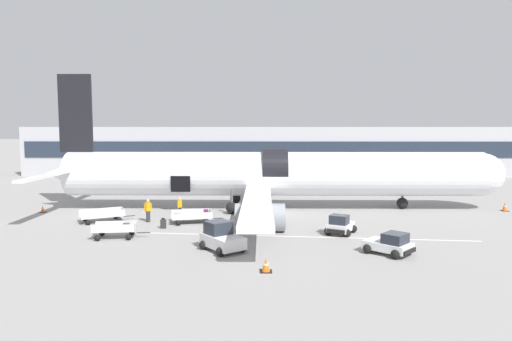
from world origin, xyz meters
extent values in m
plane|color=gray|center=(0.00, 0.00, 0.00)|extent=(500.00, 500.00, 0.00)
cube|color=silver|center=(1.93, -8.19, 0.00)|extent=(22.88, 2.34, 0.01)
cube|color=#B2B2B7|center=(0.00, 34.60, 3.74)|extent=(75.25, 9.80, 7.49)
cube|color=#232D3D|center=(0.00, 29.64, 4.12)|extent=(73.74, 0.16, 2.40)
cylinder|color=white|center=(0.14, 2.73, 3.20)|extent=(37.70, 3.99, 3.99)
sphere|color=white|center=(18.99, 2.73, 3.20)|extent=(3.79, 3.79, 3.79)
cone|color=white|center=(-18.71, 2.73, 3.20)|extent=(4.59, 3.67, 3.67)
cylinder|color=black|center=(0.14, 2.69, 3.56)|extent=(2.26, 4.00, 4.00)
cube|color=black|center=(-17.96, 2.73, 8.70)|extent=(2.99, 0.28, 7.01)
cube|color=white|center=(-18.20, -2.21, 3.60)|extent=(0.86, 9.87, 0.20)
cube|color=white|center=(-18.20, 7.66, 3.60)|extent=(0.86, 9.87, 0.20)
cube|color=white|center=(-1.37, -6.69, 2.10)|extent=(2.04, 17.63, 0.40)
cube|color=white|center=(-1.37, 12.14, 2.10)|extent=(2.04, 17.63, 0.40)
cylinder|color=gray|center=(-1.17, -6.67, 1.03)|extent=(3.54, 2.00, 2.00)
cylinder|color=gray|center=(-1.17, 12.13, 1.03)|extent=(3.54, 2.00, 2.00)
cube|color=black|center=(-8.15, 0.75, 2.50)|extent=(1.70, 0.12, 1.40)
cylinder|color=#56565B|center=(11.83, 2.73, 1.36)|extent=(0.22, 0.22, 1.69)
sphere|color=black|center=(11.83, 2.73, 0.51)|extent=(1.03, 1.03, 1.03)
cylinder|color=#56565B|center=(-3.63, 0.03, 1.36)|extent=(0.22, 0.22, 1.69)
sphere|color=black|center=(-3.63, 0.03, 0.51)|extent=(1.03, 1.03, 1.03)
cylinder|color=#56565B|center=(-3.63, 5.42, 1.36)|extent=(0.22, 0.22, 1.69)
sphere|color=black|center=(-3.63, 5.42, 0.51)|extent=(1.03, 1.03, 1.03)
cube|color=white|center=(4.49, -7.26, 0.50)|extent=(2.25, 2.60, 0.53)
cube|color=#232833|center=(4.31, -7.60, 1.09)|extent=(1.51, 1.43, 0.63)
cube|color=black|center=(3.96, -8.28, 0.40)|extent=(1.18, 0.68, 0.27)
sphere|color=black|center=(3.55, -7.62, 0.28)|extent=(0.56, 0.56, 0.56)
sphere|color=black|center=(4.73, -8.23, 0.28)|extent=(0.56, 0.56, 0.56)
sphere|color=black|center=(4.24, -6.29, 0.28)|extent=(0.56, 0.56, 0.56)
sphere|color=black|center=(5.42, -6.89, 0.28)|extent=(0.56, 0.56, 0.56)
cube|color=white|center=(-3.40, -11.76, 0.60)|extent=(3.01, 3.24, 0.72)
cube|color=#232833|center=(-3.70, -11.37, 1.34)|extent=(1.87, 1.85, 0.78)
cube|color=black|center=(-4.29, -10.60, 0.45)|extent=(1.24, 0.98, 0.36)
sphere|color=black|center=(-3.37, -10.53, 0.28)|extent=(0.56, 0.56, 0.56)
sphere|color=black|center=(-4.60, -11.47, 0.28)|extent=(0.56, 0.56, 0.56)
sphere|color=black|center=(-2.20, -12.06, 0.28)|extent=(0.56, 0.56, 0.56)
sphere|color=black|center=(-3.43, -13.00, 0.28)|extent=(0.56, 0.56, 0.56)
cube|color=white|center=(6.38, -12.26, 0.48)|extent=(3.00, 2.94, 0.48)
cube|color=#232833|center=(6.72, -12.57, 1.01)|extent=(1.78, 1.79, 0.59)
cube|color=black|center=(7.38, -13.18, 0.38)|extent=(1.06, 1.14, 0.24)
sphere|color=black|center=(6.52, -13.42, 0.28)|extent=(0.56, 0.56, 0.56)
sphere|color=black|center=(7.55, -12.30, 0.28)|extent=(0.56, 0.56, 0.56)
sphere|color=black|center=(5.22, -12.23, 0.28)|extent=(0.56, 0.56, 0.56)
sphere|color=black|center=(6.24, -11.11, 0.28)|extent=(0.56, 0.56, 0.56)
cube|color=silver|center=(-6.53, -3.64, 0.44)|extent=(3.44, 2.44, 0.05)
cube|color=silver|center=(-5.05, -3.28, 0.69)|extent=(0.47, 1.72, 0.46)
cube|color=silver|center=(-6.33, -4.47, 0.69)|extent=(2.98, 0.77, 0.46)
cube|color=silver|center=(-6.73, -2.82, 0.69)|extent=(2.98, 0.77, 0.46)
cube|color=#333338|center=(-4.58, -3.17, 0.25)|extent=(0.89, 0.29, 0.06)
sphere|color=black|center=(-5.26, -4.24, 0.20)|extent=(0.40, 0.40, 0.40)
sphere|color=black|center=(-5.68, -2.53, 0.20)|extent=(0.40, 0.40, 0.40)
sphere|color=black|center=(-7.38, -4.75, 0.20)|extent=(0.40, 0.40, 0.40)
sphere|color=black|center=(-7.79, -3.04, 0.20)|extent=(0.40, 0.40, 0.40)
cube|color=#4C1E1E|center=(-7.61, -3.74, 0.61)|extent=(0.50, 0.21, 0.29)
cube|color=#721951|center=(-5.48, -3.15, 0.71)|extent=(0.37, 0.31, 0.50)
cube|color=silver|center=(-13.65, -3.41, 0.47)|extent=(3.66, 2.93, 0.05)
cube|color=silver|center=(-12.21, -2.63, 0.73)|extent=(0.78, 1.37, 0.48)
cube|color=silver|center=(-13.30, -4.05, 0.73)|extent=(2.90, 1.60, 0.48)
cube|color=silver|center=(-14.00, -2.76, 0.73)|extent=(2.90, 1.60, 0.48)
cube|color=#333338|center=(-11.79, -2.40, 0.27)|extent=(0.83, 0.50, 0.06)
sphere|color=black|center=(-12.26, -3.53, 0.20)|extent=(0.40, 0.40, 0.40)
sphere|color=black|center=(-12.99, -2.18, 0.20)|extent=(0.40, 0.40, 0.40)
sphere|color=black|center=(-14.31, -4.63, 0.20)|extent=(0.40, 0.40, 0.40)
sphere|color=black|center=(-15.04, -3.29, 0.20)|extent=(0.40, 0.40, 0.40)
cube|color=#2D2D33|center=(-13.81, -3.43, 0.62)|extent=(0.57, 0.44, 0.26)
cube|color=#14472D|center=(-12.60, -3.05, 0.68)|extent=(0.41, 0.38, 0.37)
cube|color=#4C1E1E|center=(-14.28, -3.50, 0.64)|extent=(0.52, 0.40, 0.29)
cube|color=silver|center=(-10.94, -8.68, 0.55)|extent=(3.01, 1.73, 0.05)
cube|color=silver|center=(-9.55, -8.50, 0.81)|extent=(0.24, 1.38, 0.47)
cube|color=silver|center=(-10.85, -9.33, 0.81)|extent=(2.78, 0.42, 0.47)
cube|color=silver|center=(-11.02, -8.02, 0.81)|extent=(2.78, 0.42, 0.47)
cube|color=#333338|center=(-9.07, -8.44, 0.32)|extent=(0.90, 0.19, 0.06)
sphere|color=black|center=(-9.86, -9.23, 0.20)|extent=(0.40, 0.40, 0.40)
sphere|color=black|center=(-10.03, -7.86, 0.20)|extent=(0.40, 0.40, 0.40)
sphere|color=black|center=(-11.84, -9.49, 0.20)|extent=(0.40, 0.40, 0.40)
sphere|color=black|center=(-12.01, -8.12, 0.20)|extent=(0.40, 0.40, 0.40)
cube|color=#721951|center=(-11.68, -9.03, 0.72)|extent=(0.54, 0.24, 0.28)
cube|color=#14472D|center=(-10.27, -8.31, 0.75)|extent=(0.44, 0.27, 0.35)
cylinder|color=#1E2338|center=(-7.91, -1.13, 0.39)|extent=(0.38, 0.38, 0.77)
cylinder|color=orange|center=(-7.91, -1.13, 1.07)|extent=(0.49, 0.49, 0.61)
sphere|color=beige|center=(-7.91, -1.13, 1.48)|extent=(0.21, 0.21, 0.21)
cylinder|color=orange|center=(-7.80, -0.94, 1.01)|extent=(0.16, 0.16, 0.56)
cylinder|color=orange|center=(-8.01, -1.32, 1.01)|extent=(0.16, 0.16, 0.56)
cylinder|color=#2D2D33|center=(-2.34, -4.04, 0.45)|extent=(0.39, 0.39, 0.89)
cylinder|color=#CCE523|center=(-2.34, -4.04, 1.25)|extent=(0.50, 0.50, 0.70)
sphere|color=#9E7556|center=(-2.34, -4.04, 1.72)|extent=(0.25, 0.25, 0.25)
cylinder|color=#CCE523|center=(-2.10, -4.09, 1.17)|extent=(0.16, 0.16, 0.65)
cylinder|color=#CCE523|center=(-2.58, -3.98, 1.17)|extent=(0.16, 0.16, 0.65)
cylinder|color=#2D2D33|center=(-9.99, -3.44, 0.44)|extent=(0.34, 0.34, 0.88)
cylinder|color=orange|center=(-9.99, -3.44, 1.22)|extent=(0.43, 0.43, 0.69)
sphere|color=tan|center=(-9.99, -3.44, 1.69)|extent=(0.24, 0.24, 0.24)
cylinder|color=orange|center=(-9.75, -3.45, 1.15)|extent=(0.14, 0.14, 0.63)
cylinder|color=orange|center=(-10.24, -3.42, 1.15)|extent=(0.14, 0.14, 0.63)
cube|color=#2D2D33|center=(-8.32, -5.70, 0.33)|extent=(0.42, 0.29, 0.66)
cube|color=black|center=(-8.32, -5.70, 0.72)|extent=(0.25, 0.07, 0.12)
cube|color=black|center=(20.61, 1.67, 0.01)|extent=(0.59, 0.59, 0.03)
cone|color=orange|center=(20.61, 1.67, 0.39)|extent=(0.43, 0.43, 0.79)
cylinder|color=white|center=(20.61, 1.67, 0.43)|extent=(0.25, 0.25, 0.09)
cube|color=black|center=(-0.83, -15.74, 0.01)|extent=(0.62, 0.62, 0.03)
cone|color=orange|center=(-0.83, -15.74, 0.36)|extent=(0.46, 0.46, 0.71)
cylinder|color=white|center=(-0.83, -15.74, 0.39)|extent=(0.27, 0.27, 0.09)
cube|color=black|center=(0.15, -5.76, 0.01)|extent=(0.44, 0.44, 0.03)
cone|color=orange|center=(0.15, -5.76, 0.39)|extent=(0.32, 0.32, 0.77)
cylinder|color=white|center=(0.15, -5.76, 0.42)|extent=(0.19, 0.19, 0.09)
cube|color=black|center=(-20.25, 0.50, 0.01)|extent=(0.53, 0.53, 0.03)
cone|color=orange|center=(-20.25, 0.50, 0.29)|extent=(0.39, 0.39, 0.58)
cylinder|color=white|center=(-20.25, 0.50, 0.32)|extent=(0.23, 0.23, 0.07)
camera|label=1|loc=(-1.06, -38.68, 7.43)|focal=32.00mm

